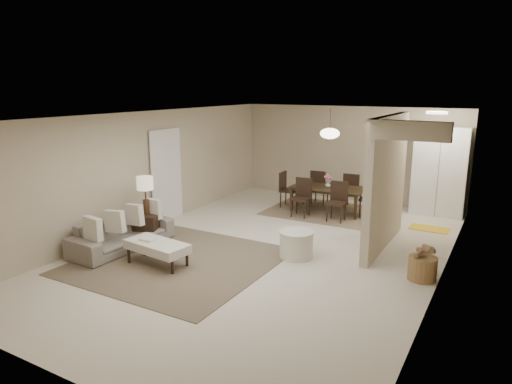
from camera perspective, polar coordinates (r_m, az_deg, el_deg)
The scene contains 22 objects.
floor at distance 8.67m, azimuth 1.67°, elevation -7.22°, with size 9.00×9.00×0.00m, color beige.
ceiling at distance 8.14m, azimuth 1.78°, elevation 9.52°, with size 9.00×9.00×0.00m, color white.
back_wall at distance 12.41m, azimuth 11.53°, elevation 4.69°, with size 6.00×6.00×0.00m, color #BAA98C.
left_wall at distance 10.04m, azimuth -13.59°, elevation 2.65°, with size 9.00×9.00×0.00m, color #BAA98C.
right_wall at distance 7.44m, azimuth 22.60°, elevation -1.60°, with size 9.00×9.00×0.00m, color #BAA98C.
partition at distance 8.84m, azimuth 15.97°, elevation 1.12°, with size 0.15×2.50×2.50m, color #BAA98C.
doorway at distance 10.50m, azimuth -11.18°, elevation 1.94°, with size 0.04×0.90×2.04m, color black.
pantry_cabinet at distance 11.59m, azimuth 22.02°, elevation 2.42°, with size 1.20×0.55×2.10m, color white.
flush_light at distance 10.51m, azimuth 21.67°, elevation 9.20°, with size 0.44×0.44×0.05m, color white.
living_rug at distance 8.23m, azimuth -9.70°, elevation -8.50°, with size 3.20×3.20×0.01m, color brown.
sofa at distance 8.99m, azimuth -16.39°, elevation -5.01°, with size 0.79×2.03×0.59m, color gray.
ottoman_bench at distance 8.02m, azimuth -12.26°, elevation -6.70°, with size 1.21×0.66×0.41m.
side_table at distance 9.39m, azimuth -13.43°, elevation -4.26°, with size 0.48×0.48×0.53m, color black.
table_lamp at distance 9.18m, azimuth -13.70°, elevation 0.67°, with size 0.32×0.32×0.76m.
round_pouf at distance 8.25m, azimuth 5.06°, elevation -6.55°, with size 0.62×0.62×0.48m, color beige.
wicker_basket at distance 7.79m, azimuth 20.08°, elevation -8.95°, with size 0.45×0.45×0.38m, color olive.
dining_rug at distance 11.31m, azimuth 8.86°, elevation -2.46°, with size 2.80×2.10×0.01m, color #806F4F.
dining_table at distance 11.23m, azimuth 8.91°, elevation -0.96°, with size 1.76×0.98×0.62m, color black.
dining_chairs at distance 11.20m, azimuth 8.94°, elevation -0.26°, with size 2.44×1.80×0.90m.
vase at distance 11.15m, azimuth 8.98°, elevation 0.92°, with size 0.13×0.13×0.13m, color silver.
yellow_mat at distance 10.57m, azimuth 20.86°, elevation -4.29°, with size 0.80×0.49×0.01m, color yellow.
pendant_light at distance 10.96m, azimuth 9.21°, elevation 7.24°, with size 0.46×0.46×0.71m.
Camera 1 is at (3.79, -7.19, 3.01)m, focal length 32.00 mm.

